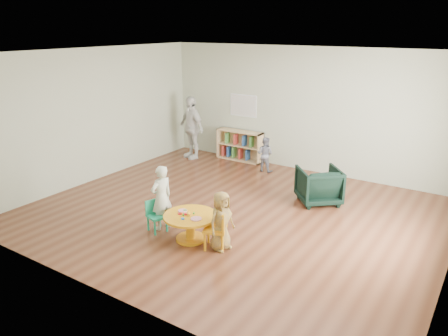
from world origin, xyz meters
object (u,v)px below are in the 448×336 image
at_px(activity_table, 190,223).
at_px(toddler, 265,154).
at_px(child_right, 221,221).
at_px(bookshelf, 240,145).
at_px(kid_chair_left, 156,214).
at_px(kid_chair_right, 218,228).
at_px(adult_caretaker, 191,127).
at_px(armchair, 319,185).
at_px(child_left, 162,198).

bearing_deg(activity_table, toddler, 99.84).
bearing_deg(child_right, bookshelf, 41.11).
bearing_deg(kid_chair_left, kid_chair_right, 111.35).
height_order(activity_table, adult_caretaker, adult_caretaker).
bearing_deg(adult_caretaker, bookshelf, 44.22).
bearing_deg(bookshelf, adult_caretaker, -155.01).
xyz_separation_m(kid_chair_left, armchair, (1.79, 2.58, 0.07)).
bearing_deg(toddler, bookshelf, -28.62).
relative_size(bookshelf, child_left, 1.10).
height_order(kid_chair_right, child_left, child_left).
bearing_deg(kid_chair_right, activity_table, 68.71).
height_order(bookshelf, child_right, child_right).
distance_m(activity_table, bookshelf, 4.40).
bearing_deg(adult_caretaker, kid_chair_right, -28.82).
height_order(kid_chair_right, adult_caretaker, adult_caretaker).
bearing_deg(bookshelf, kid_chair_right, -62.84).
bearing_deg(activity_table, child_right, 2.23).
relative_size(kid_chair_left, bookshelf, 0.43).
relative_size(activity_table, kid_chair_left, 1.63).
xyz_separation_m(activity_table, kid_chair_left, (-0.68, -0.04, -0.01)).
distance_m(child_left, toddler, 3.57).
height_order(kid_chair_left, armchair, armchair).
xyz_separation_m(bookshelf, child_left, (0.94, -4.03, 0.18)).
height_order(kid_chair_left, kid_chair_right, kid_chair_right).
relative_size(activity_table, toddler, 1.05).
xyz_separation_m(toddler, adult_caretaker, (-2.06, -0.06, 0.38)).
bearing_deg(bookshelf, child_right, -62.22).
distance_m(activity_table, toddler, 3.70).
height_order(armchair, toddler, toddler).
relative_size(child_right, toddler, 1.13).
bearing_deg(child_left, adult_caretaker, -137.58).
relative_size(child_right, adult_caretaker, 0.59).
xyz_separation_m(kid_chair_right, child_right, (0.05, 0.00, 0.13)).
height_order(kid_chair_right, armchair, armchair).
height_order(armchair, child_left, child_left).
height_order(bookshelf, armchair, bookshelf).
bearing_deg(kid_chair_left, toddler, -162.36).
bearing_deg(bookshelf, toddler, -25.78).
distance_m(kid_chair_left, bookshelf, 4.24).
xyz_separation_m(activity_table, child_left, (-0.64, 0.07, 0.25)).
bearing_deg(toddler, armchair, 144.78).
distance_m(armchair, child_right, 2.58).
height_order(child_left, toddler, child_left).
bearing_deg(adult_caretaker, child_right, -28.32).
distance_m(kid_chair_left, toddler, 3.69).
xyz_separation_m(kid_chair_left, kid_chair_right, (1.19, 0.06, 0.05)).
relative_size(kid_chair_left, adult_caretaker, 0.33).
bearing_deg(child_left, kid_chair_left, -6.83).
xyz_separation_m(armchair, child_left, (-1.75, -2.47, 0.20)).
relative_size(kid_chair_left, toddler, 0.64).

